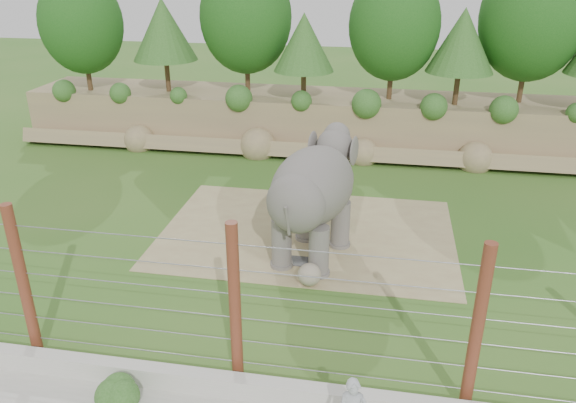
# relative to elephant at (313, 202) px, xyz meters

# --- Properties ---
(ground) EXTENTS (90.00, 90.00, 0.00)m
(ground) POSITION_rel_elephant_xyz_m (-0.87, -1.46, -1.88)
(ground) COLOR #326920
(ground) RESTS_ON ground
(back_embankment) EXTENTS (30.00, 5.52, 8.77)m
(back_embankment) POSITION_rel_elephant_xyz_m (-0.28, 11.22, 2.09)
(back_embankment) COLOR #857155
(back_embankment) RESTS_ON ground
(dirt_patch) EXTENTS (10.00, 7.00, 0.02)m
(dirt_patch) POSITION_rel_elephant_xyz_m (-0.37, 1.54, -1.87)
(dirt_patch) COLOR #9D865D
(dirt_patch) RESTS_ON ground
(drain_grate) EXTENTS (1.00, 0.60, 0.03)m
(drain_grate) POSITION_rel_elephant_xyz_m (-0.33, -0.49, -1.84)
(drain_grate) COLOR #262628
(drain_grate) RESTS_ON dirt_patch
(elephant) EXTENTS (3.02, 4.97, 3.75)m
(elephant) POSITION_rel_elephant_xyz_m (0.00, 0.00, 0.00)
(elephant) COLOR #68625C
(elephant) RESTS_ON ground
(stone_ball) EXTENTS (0.68, 0.68, 0.68)m
(stone_ball) POSITION_rel_elephant_xyz_m (0.17, -1.76, -1.52)
(stone_ball) COLOR gray
(stone_ball) RESTS_ON dirt_patch
(retaining_wall) EXTENTS (26.00, 0.35, 0.50)m
(retaining_wall) POSITION_rel_elephant_xyz_m (-0.87, -6.46, -1.63)
(retaining_wall) COLOR #B8B7AA
(retaining_wall) RESTS_ON ground
(barrier_fence) EXTENTS (20.26, 0.26, 4.00)m
(barrier_fence) POSITION_rel_elephant_xyz_m (-0.87, -5.96, 0.12)
(barrier_fence) COLOR brown
(barrier_fence) RESTS_ON ground
(walkway_shrub) EXTENTS (0.79, 0.79, 0.79)m
(walkway_shrub) POSITION_rel_elephant_xyz_m (-3.15, -7.26, -1.47)
(walkway_shrub) COLOR #2B5E1C
(walkway_shrub) RESTS_ON walkway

